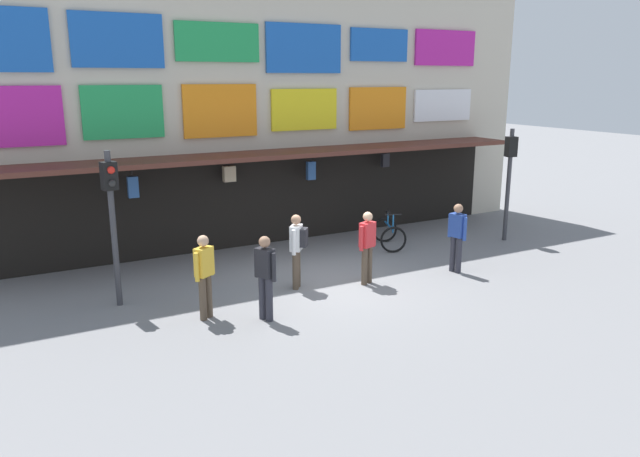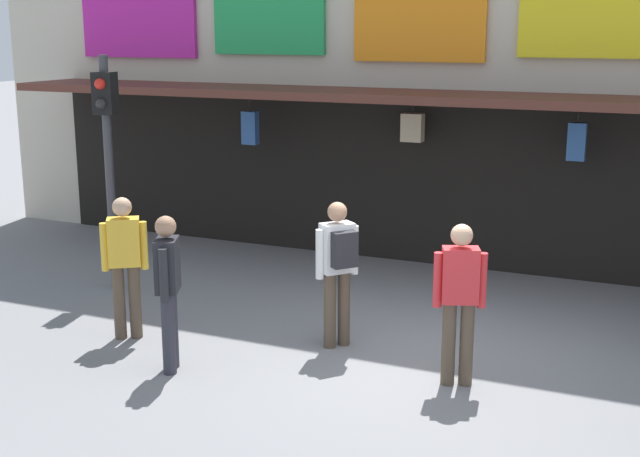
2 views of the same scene
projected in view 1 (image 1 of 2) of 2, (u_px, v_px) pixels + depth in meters
name	position (u px, v px, depth m)	size (l,w,h in m)	color
ground_plane	(336.00, 283.00, 13.87)	(80.00, 80.00, 0.00)	slate
shopfront	(255.00, 100.00, 16.80)	(18.00, 2.60, 8.00)	beige
traffic_light_near	(112.00, 204.00, 12.04)	(0.32, 0.35, 3.20)	#38383D
traffic_light_far	(509.00, 167.00, 17.06)	(0.32, 0.35, 3.20)	#38383D
bicycle_parked	(389.00, 233.00, 16.73)	(1.10, 1.35, 1.05)	black
pedestrian_in_white	(297.00, 246.00, 13.33)	(0.47, 0.48, 1.68)	brown
pedestrian_in_black	(265.00, 273.00, 11.57)	(0.35, 0.49, 1.68)	#2D2D38
pedestrian_in_purple	(367.00, 244.00, 13.63)	(0.50, 0.33, 1.68)	brown
pedestrian_in_yellow	(457.00, 234.00, 14.47)	(0.29, 0.52, 1.68)	#2D2D38
pedestrian_in_blue	(204.00, 272.00, 11.63)	(0.46, 0.38, 1.68)	brown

